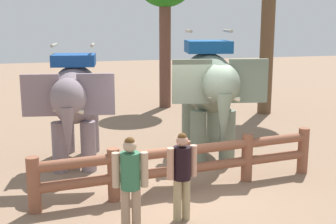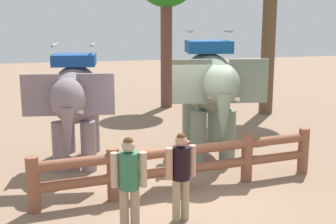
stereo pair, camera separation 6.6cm
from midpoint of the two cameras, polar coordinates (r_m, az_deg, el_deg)
The scene contains 6 objects.
ground_plane at distance 9.42m, azimuth 2.16°, elevation -9.84°, with size 60.00×60.00×0.00m, color #846851.
log_fence at distance 9.18m, azimuth 2.25°, elevation -6.42°, with size 6.15×0.89×1.05m.
elephant_near_left at distance 10.87m, azimuth -11.63°, elevation 1.78°, with size 1.98×3.44×2.90m.
elephant_center at distance 11.37m, azimuth 5.47°, elevation 3.30°, with size 2.26×3.83×3.22m.
tourist_woman_in_black at distance 7.75m, azimuth 1.91°, elevation -7.46°, with size 0.56×0.35×1.58m.
tourist_man_in_blue at distance 7.27m, azimuth -4.73°, elevation -8.49°, with size 0.57×0.38×1.64m.
Camera 2 is at (-2.57, -8.38, 3.45)m, focal length 47.75 mm.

